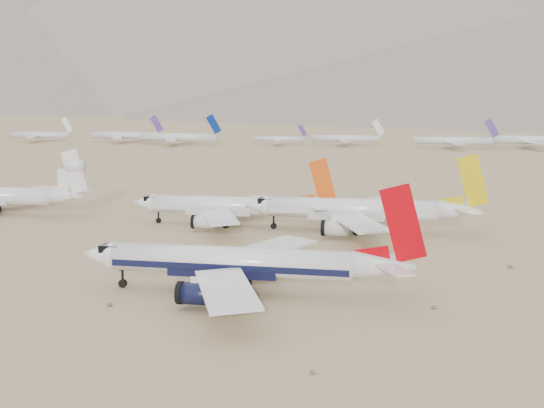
# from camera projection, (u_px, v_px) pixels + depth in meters

# --- Properties ---
(ground) EXTENTS (7000.00, 7000.00, 0.00)m
(ground) POSITION_uv_depth(u_px,v_px,m) (270.00, 302.00, 115.26)
(ground) COLOR #947C56
(ground) RESTS_ON ground
(main_airliner) EXTENTS (52.14, 50.93, 18.40)m
(main_airliner) POSITION_uv_depth(u_px,v_px,m) (245.00, 263.00, 119.03)
(main_airliner) COLOR white
(main_airliner) RESTS_ON ground
(row2_gold_tail) EXTENTS (51.61, 50.48, 18.38)m
(row2_gold_tail) POSITION_uv_depth(u_px,v_px,m) (361.00, 210.00, 171.18)
(row2_gold_tail) COLOR white
(row2_gold_tail) RESTS_ON ground
(row2_orange_tail) EXTENTS (46.60, 45.59, 16.62)m
(row2_orange_tail) POSITION_uv_depth(u_px,v_px,m) (231.00, 206.00, 179.48)
(row2_orange_tail) COLOR white
(row2_orange_tail) RESTS_ON ground
(distant_storage_row) EXTENTS (675.53, 62.45, 16.06)m
(distant_storage_row) POSITION_uv_depth(u_px,v_px,m) (479.00, 140.00, 417.14)
(distant_storage_row) COLOR silver
(distant_storage_row) RESTS_ON ground
(mountain_range) EXTENTS (7354.00, 3024.00, 470.00)m
(mountain_range) POSITION_uv_depth(u_px,v_px,m) (455.00, 17.00, 1667.87)
(mountain_range) COLOR slate
(mountain_range) RESTS_ON ground
(desert_scrub) EXTENTS (261.14, 121.67, 0.63)m
(desert_scrub) POSITION_uv_depth(u_px,v_px,m) (162.00, 389.00, 81.21)
(desert_scrub) COLOR brown
(desert_scrub) RESTS_ON ground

